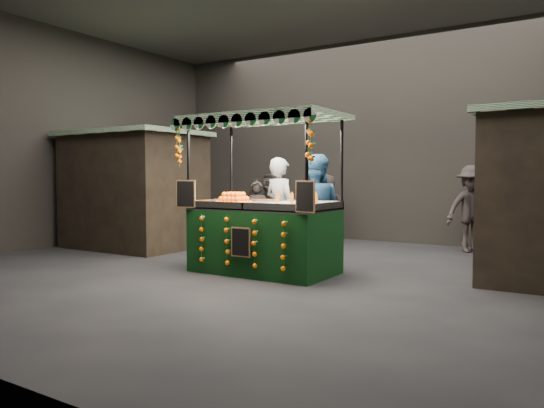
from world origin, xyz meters
The scene contains 14 objects.
ground centered at (0.00, 0.00, 0.00)m, with size 12.00×12.00×0.00m, color black.
market_hall centered at (0.00, 0.00, 3.38)m, with size 12.10×10.10×5.05m.
neighbour_stall_left centered at (-4.40, 1.00, 1.31)m, with size 3.00×2.20×2.60m.
juice_stall centered at (-0.19, -0.09, 0.81)m, with size 2.69×1.58×2.60m.
vendor_grey centered at (-0.52, 0.99, 0.98)m, with size 0.81×0.64×1.95m.
vendor_blue centered at (0.26, 0.88, 0.99)m, with size 1.18×1.07×1.99m.
shopper_0 centered at (-1.74, 2.02, 0.75)m, with size 0.62×0.49×1.50m.
shopper_1 centered at (3.68, 3.16, 0.94)m, with size 1.16×1.13×1.88m.
shopper_2 centered at (-3.19, 4.14, 0.78)m, with size 0.98×0.62×1.55m.
shopper_3 centered at (2.24, 4.25, 0.92)m, with size 1.34×1.30×1.84m.
shopper_4 centered at (-0.94, 3.82, 0.82)m, with size 0.96×0.86×1.65m.
shopper_5 centered at (2.76, 3.79, 0.84)m, with size 1.36×1.53×1.68m.
shopper_6 centered at (2.77, 4.27, 0.80)m, with size 0.61×0.70×1.61m.
shopper_7 centered at (-2.56, 3.86, 0.85)m, with size 1.65×1.05×1.70m.
Camera 1 is at (4.50, -7.25, 1.59)m, focal length 34.29 mm.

